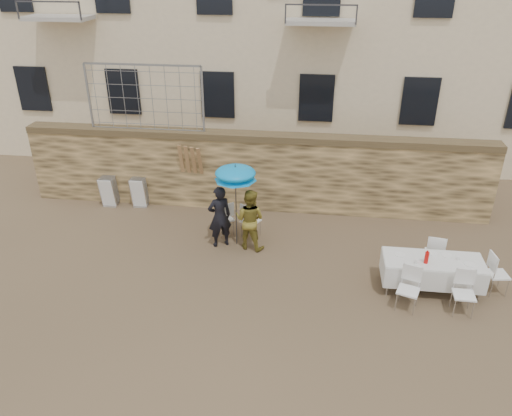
# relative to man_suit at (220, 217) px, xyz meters

# --- Properties ---
(ground) EXTENTS (80.00, 80.00, 0.00)m
(ground) POSITION_rel_man_suit_xyz_m (0.58, -2.76, -0.81)
(ground) COLOR brown
(ground) RESTS_ON ground
(stone_wall) EXTENTS (13.00, 0.50, 2.20)m
(stone_wall) POSITION_rel_man_suit_xyz_m (0.58, 2.24, 0.29)
(stone_wall) COLOR olive
(stone_wall) RESTS_ON ground
(chain_link_fence) EXTENTS (3.20, 0.06, 1.80)m
(chain_link_fence) POSITION_rel_man_suit_xyz_m (-2.42, 2.24, 2.29)
(chain_link_fence) COLOR gray
(chain_link_fence) RESTS_ON stone_wall
(man_suit) EXTENTS (0.71, 0.62, 1.62)m
(man_suit) POSITION_rel_man_suit_xyz_m (0.00, 0.00, 0.00)
(man_suit) COLOR black
(man_suit) RESTS_ON ground
(woman_dress) EXTENTS (0.89, 0.78, 1.57)m
(woman_dress) POSITION_rel_man_suit_xyz_m (0.75, 0.00, -0.03)
(woman_dress) COLOR #AC9834
(woman_dress) RESTS_ON ground
(umbrella) EXTENTS (1.02, 1.02, 2.01)m
(umbrella) POSITION_rel_man_suit_xyz_m (0.40, 0.10, 1.08)
(umbrella) COLOR #3F3F44
(umbrella) RESTS_ON ground
(couple_chair_left) EXTENTS (0.67, 0.67, 0.96)m
(couple_chair_left) POSITION_rel_man_suit_xyz_m (0.00, 0.55, -0.33)
(couple_chair_left) COLOR white
(couple_chair_left) RESTS_ON ground
(couple_chair_right) EXTENTS (0.65, 0.65, 0.96)m
(couple_chair_right) POSITION_rel_man_suit_xyz_m (0.70, 0.55, -0.33)
(couple_chair_right) COLOR white
(couple_chair_right) RESTS_ON ground
(banquet_table) EXTENTS (2.10, 0.85, 0.78)m
(banquet_table) POSITION_rel_man_suit_xyz_m (4.91, -1.27, -0.08)
(banquet_table) COLOR silver
(banquet_table) RESTS_ON ground
(soda_bottle) EXTENTS (0.09, 0.09, 0.26)m
(soda_bottle) POSITION_rel_man_suit_xyz_m (4.71, -1.42, 0.09)
(soda_bottle) COLOR red
(soda_bottle) RESTS_ON banquet_table
(table_chair_front_left) EXTENTS (0.61, 0.61, 0.96)m
(table_chair_front_left) POSITION_rel_man_suit_xyz_m (4.31, -2.02, -0.33)
(table_chair_front_left) COLOR white
(table_chair_front_left) RESTS_ON ground
(table_chair_front_right) EXTENTS (0.49, 0.49, 0.96)m
(table_chair_front_right) POSITION_rel_man_suit_xyz_m (5.41, -2.02, -0.33)
(table_chair_front_right) COLOR white
(table_chair_front_right) RESTS_ON ground
(table_chair_back) EXTENTS (0.55, 0.55, 0.96)m
(table_chair_back) POSITION_rel_man_suit_xyz_m (5.11, -0.47, -0.33)
(table_chair_back) COLOR white
(table_chair_back) RESTS_ON ground
(table_chair_side) EXTENTS (0.54, 0.54, 0.96)m
(table_chair_side) POSITION_rel_man_suit_xyz_m (6.31, -1.17, -0.33)
(table_chair_side) COLOR white
(table_chair_side) RESTS_ON ground
(chair_stack_left) EXTENTS (0.46, 0.47, 0.92)m
(chair_stack_left) POSITION_rel_man_suit_xyz_m (-3.63, 1.96, -0.35)
(chair_stack_left) COLOR white
(chair_stack_left) RESTS_ON ground
(chair_stack_right) EXTENTS (0.46, 0.40, 0.92)m
(chair_stack_right) POSITION_rel_man_suit_xyz_m (-2.73, 1.96, -0.35)
(chair_stack_right) COLOR white
(chair_stack_right) RESTS_ON ground
(wood_planks) EXTENTS (0.70, 0.20, 2.00)m
(wood_planks) POSITION_rel_man_suit_xyz_m (-1.13, 2.03, 0.19)
(wood_planks) COLOR #A37749
(wood_planks) RESTS_ON ground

